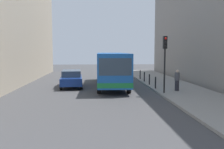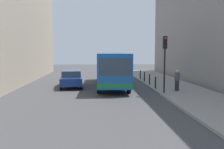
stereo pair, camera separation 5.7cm
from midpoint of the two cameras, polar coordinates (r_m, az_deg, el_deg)
ground_plane at (r=19.16m, az=0.37°, el=-4.12°), size 80.00×80.00×0.00m
sidewalk at (r=20.27m, az=15.81°, el=-3.58°), size 4.40×40.00×0.15m
bus at (r=22.49m, az=-0.22°, el=1.73°), size 2.72×11.06×3.00m
car_beside_bus at (r=22.11m, az=-9.45°, el=-0.86°), size 2.13×4.52×1.48m
traffic_light at (r=18.10m, az=12.05°, el=4.76°), size 0.28×0.33×4.10m
bollard_near at (r=20.33m, az=9.96°, el=-1.87°), size 0.11×0.11×0.95m
bollard_mid at (r=22.55m, az=8.57°, el=-1.13°), size 0.11×0.11×0.95m
bollard_far at (r=24.77m, az=7.43°, el=-0.53°), size 0.11×0.11×0.95m
bollard_farthest at (r=27.01m, az=6.47°, el=-0.02°), size 0.11×0.11×0.95m
pedestrian_near_signal at (r=19.50m, az=14.74°, el=-1.29°), size 0.38×0.38×1.63m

